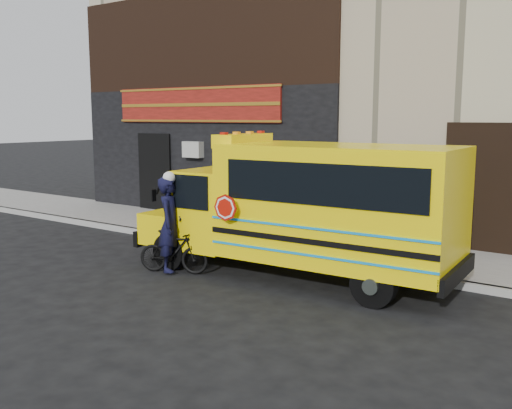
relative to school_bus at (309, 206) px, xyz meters
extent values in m
plane|color=black|center=(-1.40, -1.50, -1.51)|extent=(120.00, 120.00, 0.00)
cube|color=#9B9B95|center=(-1.40, 1.10, -1.43)|extent=(40.00, 0.20, 0.15)
cube|color=slate|center=(-1.40, 2.60, -1.43)|extent=(40.00, 3.00, 0.15)
cube|color=tan|center=(-1.40, 9.00, 4.64)|extent=(20.00, 10.00, 12.00)
cube|color=black|center=(-6.40, 4.05, 0.64)|extent=(10.00, 0.30, 4.00)
cube|color=black|center=(-6.40, 4.05, 4.14)|extent=(10.00, 0.28, 3.00)
cube|color=#53110B|center=(-6.40, 3.88, 2.14)|extent=(6.50, 0.12, 1.10)
cube|color=black|center=(-8.20, 3.90, -0.11)|extent=(1.30, 0.10, 2.50)
cube|color=black|center=(-4.60, 3.90, -0.11)|extent=(1.30, 0.10, 2.50)
cylinder|color=black|center=(-2.78, -1.08, -1.11)|extent=(0.81, 0.32, 0.80)
cylinder|color=black|center=(-2.87, 0.82, -1.11)|extent=(0.81, 0.32, 0.80)
cylinder|color=black|center=(1.81, -0.86, -1.11)|extent=(0.81, 0.32, 0.80)
cylinder|color=black|center=(1.72, 1.04, -1.11)|extent=(0.81, 0.32, 0.80)
cube|color=#FFDD05|center=(-3.28, -0.15, -0.71)|extent=(1.09, 2.04, 0.70)
cube|color=black|center=(-3.83, -0.17, -0.96)|extent=(0.22, 2.05, 0.35)
cube|color=#FFDD05|center=(-2.18, -0.10, -0.21)|extent=(1.30, 2.15, 1.70)
cube|color=black|center=(-2.75, -0.12, 0.19)|extent=(0.14, 1.80, 0.90)
cube|color=#FFDD05|center=(0.67, 0.04, 0.11)|extent=(4.60, 2.41, 2.25)
cube|color=black|center=(2.95, 0.14, -0.96)|extent=(0.22, 2.20, 0.30)
cube|color=black|center=(0.82, -1.07, 0.59)|extent=(3.90, 0.22, 0.75)
cube|color=#FFDD05|center=(-1.58, -0.07, 1.27)|extent=(0.57, 1.62, 0.28)
cylinder|color=#B01307|center=(-1.07, -1.35, 0.04)|extent=(0.52, 0.05, 0.52)
imported|color=black|center=(-2.53, -1.27, -1.05)|extent=(1.58, 0.94, 0.92)
imported|color=black|center=(-2.60, -1.28, -0.51)|extent=(0.77, 0.87, 2.00)
camera|label=1|loc=(5.65, -9.85, 1.77)|focal=40.00mm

